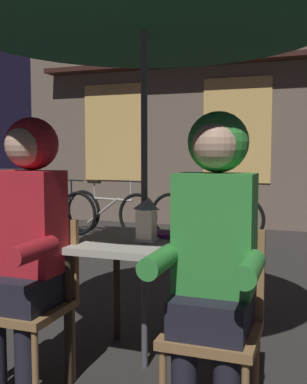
{
  "coord_description": "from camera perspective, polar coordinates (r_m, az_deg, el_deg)",
  "views": [
    {
      "loc": [
        0.88,
        -2.33,
        1.21
      ],
      "look_at": [
        0.0,
        0.15,
        0.99
      ],
      "focal_mm": 42.37,
      "sensor_mm": 36.0,
      "label": 1
    }
  ],
  "objects": [
    {
      "name": "person_left_hooded",
      "position": [
        2.37,
        -15.88,
        -4.29
      ],
      "size": [
        0.45,
        0.56,
        1.4
      ],
      "color": "black",
      "rests_on": "ground_plane"
    },
    {
      "name": "bicycle_second",
      "position": [
        6.81,
        -5.6,
        -2.56
      ],
      "size": [
        1.65,
        0.41,
        0.84
      ],
      "color": "black",
      "rests_on": "ground_plane"
    },
    {
      "name": "chair_left",
      "position": [
        2.49,
        -14.91,
        -12.25
      ],
      "size": [
        0.4,
        0.4,
        0.87
      ],
      "color": "olive",
      "rests_on": "ground_plane"
    },
    {
      "name": "bicycle_third",
      "position": [
        6.43,
        6.49,
        -3.0
      ],
      "size": [
        1.68,
        0.17,
        0.84
      ],
      "color": "black",
      "rests_on": "ground_plane"
    },
    {
      "name": "lantern",
      "position": [
        2.45,
        -0.9,
        -3.46
      ],
      "size": [
        0.11,
        0.11,
        0.23
      ],
      "color": "white",
      "rests_on": "cafe_table"
    },
    {
      "name": "bicycle_nearest",
      "position": [
        7.21,
        -12.7,
        -2.25
      ],
      "size": [
        1.67,
        0.3,
        0.84
      ],
      "color": "black",
      "rests_on": "ground_plane"
    },
    {
      "name": "book",
      "position": [
        2.6,
        1.75,
        -5.4
      ],
      "size": [
        0.23,
        0.18,
        0.02
      ],
      "primitive_type": "cube",
      "rotation": [
        0.0,
        0.0,
        0.22
      ],
      "color": "#661E7A",
      "rests_on": "cafe_table"
    },
    {
      "name": "ground_plane",
      "position": [
        2.77,
        -1.12,
        -21.21
      ],
      "size": [
        60.0,
        60.0,
        0.0
      ],
      "primitive_type": "plane",
      "color": "#2D2B28"
    },
    {
      "name": "chair_right",
      "position": [
        2.12,
        7.81,
        -15.14
      ],
      "size": [
        0.4,
        0.4,
        0.87
      ],
      "color": "olive",
      "rests_on": "ground_plane"
    },
    {
      "name": "person_right_hooded",
      "position": [
        1.98,
        7.59,
        -5.91
      ],
      "size": [
        0.45,
        0.56,
        1.4
      ],
      "color": "black",
      "rests_on": "ground_plane"
    },
    {
      "name": "cafe_table",
      "position": [
        2.55,
        -1.15,
        -8.21
      ],
      "size": [
        0.72,
        0.72,
        0.74
      ],
      "color": "#B2AD9E",
      "rests_on": "ground_plane"
    }
  ]
}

